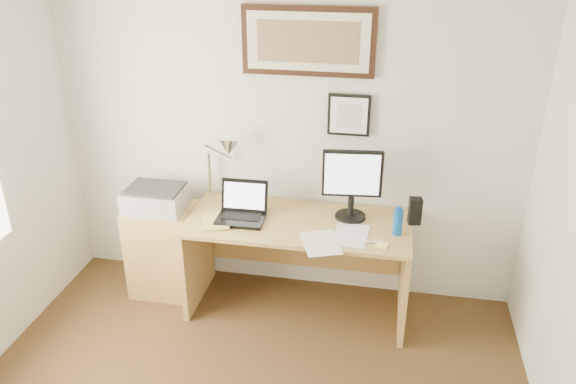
% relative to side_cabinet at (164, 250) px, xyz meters
% --- Properties ---
extents(wall_back, '(3.50, 0.02, 2.50)m').
position_rel_side_cabinet_xyz_m(wall_back, '(0.92, 0.32, 0.89)').
color(wall_back, silver).
rests_on(wall_back, ground).
extents(side_cabinet, '(0.50, 0.40, 0.73)m').
position_rel_side_cabinet_xyz_m(side_cabinet, '(0.00, 0.00, 0.00)').
color(side_cabinet, '#AE8649').
rests_on(side_cabinet, floor).
extents(water_bottle, '(0.06, 0.06, 0.18)m').
position_rel_side_cabinet_xyz_m(water_bottle, '(1.77, -0.10, 0.48)').
color(water_bottle, '#0C49A2').
rests_on(water_bottle, desk).
extents(bottle_cap, '(0.03, 0.03, 0.02)m').
position_rel_side_cabinet_xyz_m(bottle_cap, '(1.77, -0.10, 0.58)').
color(bottle_cap, '#0C49A2').
rests_on(bottle_cap, water_bottle).
extents(speaker, '(0.10, 0.09, 0.19)m').
position_rel_side_cabinet_xyz_m(speaker, '(1.88, 0.08, 0.48)').
color(speaker, black).
rests_on(speaker, desk).
extents(paper_sheet_a, '(0.33, 0.39, 0.00)m').
position_rel_side_cabinet_xyz_m(paper_sheet_a, '(1.27, -0.32, 0.39)').
color(paper_sheet_a, white).
rests_on(paper_sheet_a, desk).
extents(paper_sheet_b, '(0.25, 0.34, 0.00)m').
position_rel_side_cabinet_xyz_m(paper_sheet_b, '(1.46, -0.18, 0.39)').
color(paper_sheet_b, white).
rests_on(paper_sheet_b, desk).
extents(sticky_pad, '(0.10, 0.10, 0.01)m').
position_rel_side_cabinet_xyz_m(sticky_pad, '(1.67, -0.29, 0.39)').
color(sticky_pad, '#FDF177').
rests_on(sticky_pad, desk).
extents(marker_pen, '(0.14, 0.06, 0.02)m').
position_rel_side_cabinet_xyz_m(marker_pen, '(1.61, -0.26, 0.39)').
color(marker_pen, white).
rests_on(marker_pen, desk).
extents(book, '(0.25, 0.30, 0.02)m').
position_rel_side_cabinet_xyz_m(book, '(0.41, -0.21, 0.39)').
color(book, '#CEBF61').
rests_on(book, desk).
extents(desk, '(1.60, 0.70, 0.75)m').
position_rel_side_cabinet_xyz_m(desk, '(1.07, 0.04, 0.15)').
color(desk, '#AE8649').
rests_on(desk, floor).
extents(laptop, '(0.35, 0.30, 0.26)m').
position_rel_side_cabinet_xyz_m(laptop, '(0.66, -0.07, 0.44)').
color(laptop, black).
rests_on(laptop, desk).
extents(lcd_monitor, '(0.42, 0.22, 0.52)m').
position_rel_side_cabinet_xyz_m(lcd_monitor, '(1.43, 0.07, 0.68)').
color(lcd_monitor, black).
rests_on(lcd_monitor, desk).
extents(printer, '(0.44, 0.34, 0.18)m').
position_rel_side_cabinet_xyz_m(printer, '(-0.02, -0.01, 0.45)').
color(printer, '#A6A6A9').
rests_on(printer, side_cabinet).
extents(desk_lamp, '(0.29, 0.27, 0.53)m').
position_rel_side_cabinet_xyz_m(desk_lamp, '(0.51, 0.13, 0.82)').
color(desk_lamp, silver).
rests_on(desk_lamp, desk).
extents(picture_large, '(0.92, 0.04, 0.47)m').
position_rel_side_cabinet_xyz_m(picture_large, '(1.07, 0.29, 1.59)').
color(picture_large, black).
rests_on(picture_large, wall_back).
extents(picture_small, '(0.30, 0.03, 0.30)m').
position_rel_side_cabinet_xyz_m(picture_small, '(1.37, 0.29, 1.09)').
color(picture_small, black).
rests_on(picture_small, wall_back).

